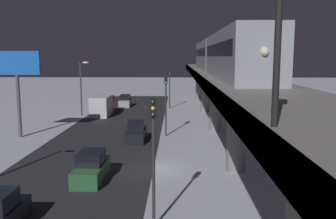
{
  "coord_description": "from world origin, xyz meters",
  "views": [
    {
      "loc": [
        -1.79,
        26.27,
        8.36
      ],
      "look_at": [
        -0.81,
        -16.63,
        2.12
      ],
      "focal_mm": 39.17,
      "sensor_mm": 36.0,
      "label": 1
    }
  ],
  "objects_px": {
    "rail_signal": "(279,6)",
    "traffic_light_mid": "(166,97)",
    "subway_train": "(221,55)",
    "traffic_light_far": "(170,82)",
    "sedan_black": "(136,133)",
    "box_truck": "(103,106)",
    "traffic_light_near": "(153,144)",
    "sedan_silver": "(126,102)",
    "sedan_green": "(92,168)",
    "commercial_billboard": "(17,71)"
  },
  "relations": [
    {
      "from": "rail_signal",
      "to": "box_truck",
      "type": "distance_m",
      "value": 46.12
    },
    {
      "from": "sedan_silver",
      "to": "sedan_black",
      "type": "bearing_deg",
      "value": 100.25
    },
    {
      "from": "subway_train",
      "to": "traffic_light_near",
      "type": "bearing_deg",
      "value": 74.57
    },
    {
      "from": "sedan_black",
      "to": "commercial_billboard",
      "type": "distance_m",
      "value": 13.75
    },
    {
      "from": "sedan_silver",
      "to": "commercial_billboard",
      "type": "xyz_separation_m",
      "value": [
        7.68,
        24.07,
        6.03
      ]
    },
    {
      "from": "sedan_green",
      "to": "sedan_silver",
      "type": "height_order",
      "value": "same"
    },
    {
      "from": "sedan_silver",
      "to": "box_truck",
      "type": "distance_m",
      "value": 9.45
    },
    {
      "from": "box_truck",
      "to": "traffic_light_far",
      "type": "xyz_separation_m",
      "value": [
        -9.5,
        -6.83,
        2.85
      ]
    },
    {
      "from": "sedan_black",
      "to": "traffic_light_near",
      "type": "distance_m",
      "value": 19.21
    },
    {
      "from": "sedan_black",
      "to": "traffic_light_mid",
      "type": "distance_m",
      "value": 4.97
    },
    {
      "from": "sedan_green",
      "to": "traffic_light_mid",
      "type": "distance_m",
      "value": 15.01
    },
    {
      "from": "subway_train",
      "to": "sedan_black",
      "type": "xyz_separation_m",
      "value": [
        8.39,
        1.19,
        -7.72
      ]
    },
    {
      "from": "rail_signal",
      "to": "commercial_billboard",
      "type": "relative_size",
      "value": 0.45
    },
    {
      "from": "traffic_light_near",
      "to": "commercial_billboard",
      "type": "xyz_separation_m",
      "value": [
        15.18,
        -20.05,
        2.63
      ]
    },
    {
      "from": "traffic_light_mid",
      "to": "traffic_light_far",
      "type": "height_order",
      "value": "same"
    },
    {
      "from": "subway_train",
      "to": "box_truck",
      "type": "bearing_deg",
      "value": -45.08
    },
    {
      "from": "traffic_light_far",
      "to": "commercial_billboard",
      "type": "xyz_separation_m",
      "value": [
        15.18,
        21.69,
        2.63
      ]
    },
    {
      "from": "traffic_light_near",
      "to": "traffic_light_mid",
      "type": "distance_m",
      "value": 20.87
    },
    {
      "from": "subway_train",
      "to": "traffic_light_far",
      "type": "xyz_separation_m",
      "value": [
        5.49,
        -21.86,
        -4.32
      ]
    },
    {
      "from": "subway_train",
      "to": "traffic_light_mid",
      "type": "bearing_deg",
      "value": -10.26
    },
    {
      "from": "subway_train",
      "to": "traffic_light_near",
      "type": "relative_size",
      "value": 5.76
    },
    {
      "from": "sedan_black",
      "to": "sedan_silver",
      "type": "height_order",
      "value": "same"
    },
    {
      "from": "rail_signal",
      "to": "traffic_light_near",
      "type": "xyz_separation_m",
      "value": [
        3.37,
        -8.64,
        -5.27
      ]
    },
    {
      "from": "box_truck",
      "to": "traffic_light_mid",
      "type": "distance_m",
      "value": 17.19
    },
    {
      "from": "subway_train",
      "to": "traffic_light_mid",
      "type": "xyz_separation_m",
      "value": [
        5.49,
        -0.99,
        -4.32
      ]
    },
    {
      "from": "sedan_green",
      "to": "sedan_silver",
      "type": "bearing_deg",
      "value": 94.32
    },
    {
      "from": "sedan_green",
      "to": "traffic_light_near",
      "type": "relative_size",
      "value": 0.74
    },
    {
      "from": "traffic_light_near",
      "to": "traffic_light_mid",
      "type": "bearing_deg",
      "value": -90.0
    },
    {
      "from": "sedan_silver",
      "to": "traffic_light_near",
      "type": "xyz_separation_m",
      "value": [
        -7.5,
        44.13,
        3.4
      ]
    },
    {
      "from": "box_truck",
      "to": "commercial_billboard",
      "type": "xyz_separation_m",
      "value": [
        5.68,
        14.85,
        5.48
      ]
    },
    {
      "from": "rail_signal",
      "to": "traffic_light_mid",
      "type": "bearing_deg",
      "value": -83.48
    },
    {
      "from": "subway_train",
      "to": "sedan_green",
      "type": "distance_m",
      "value": 18.13
    },
    {
      "from": "subway_train",
      "to": "traffic_light_near",
      "type": "xyz_separation_m",
      "value": [
        5.49,
        19.88,
        -4.32
      ]
    },
    {
      "from": "rail_signal",
      "to": "box_truck",
      "type": "bearing_deg",
      "value": -73.53
    },
    {
      "from": "sedan_silver",
      "to": "commercial_billboard",
      "type": "height_order",
      "value": "commercial_billboard"
    },
    {
      "from": "sedan_black",
      "to": "box_truck",
      "type": "distance_m",
      "value": 17.52
    },
    {
      "from": "rail_signal",
      "to": "sedan_black",
      "type": "xyz_separation_m",
      "value": [
        6.27,
        -27.32,
        -8.66
      ]
    },
    {
      "from": "rail_signal",
      "to": "traffic_light_mid",
      "type": "distance_m",
      "value": 30.16
    },
    {
      "from": "rail_signal",
      "to": "sedan_black",
      "type": "height_order",
      "value": "rail_signal"
    },
    {
      "from": "traffic_light_near",
      "to": "traffic_light_mid",
      "type": "height_order",
      "value": "same"
    },
    {
      "from": "subway_train",
      "to": "sedan_silver",
      "type": "distance_m",
      "value": 28.57
    },
    {
      "from": "traffic_light_near",
      "to": "box_truck",
      "type": "bearing_deg",
      "value": -74.77
    },
    {
      "from": "subway_train",
      "to": "sedan_black",
      "type": "bearing_deg",
      "value": 8.1
    },
    {
      "from": "sedan_green",
      "to": "rail_signal",
      "type": "bearing_deg",
      "value": -62.73
    },
    {
      "from": "subway_train",
      "to": "traffic_light_mid",
      "type": "relative_size",
      "value": 5.76
    },
    {
      "from": "traffic_light_near",
      "to": "traffic_light_mid",
      "type": "xyz_separation_m",
      "value": [
        0.0,
        -20.87,
        0.0
      ]
    },
    {
      "from": "sedan_black",
      "to": "traffic_light_far",
      "type": "xyz_separation_m",
      "value": [
        -2.9,
        -23.05,
        3.4
      ]
    },
    {
      "from": "subway_train",
      "to": "commercial_billboard",
      "type": "xyz_separation_m",
      "value": [
        20.67,
        -0.18,
        -1.69
      ]
    },
    {
      "from": "subway_train",
      "to": "commercial_billboard",
      "type": "height_order",
      "value": "subway_train"
    },
    {
      "from": "rail_signal",
      "to": "traffic_light_far",
      "type": "distance_m",
      "value": 50.76
    }
  ]
}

